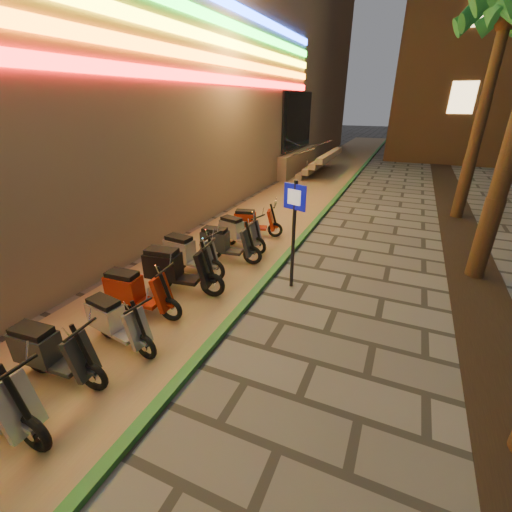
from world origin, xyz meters
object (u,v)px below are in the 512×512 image
at_px(scooter_9, 224,243).
at_px(scooter_11, 252,222).
at_px(scooter_8, 188,253).
at_px(scooter_10, 238,232).
at_px(scooter_4, 49,352).
at_px(scooter_7, 175,268).
at_px(scooter_6, 135,291).
at_px(scooter_5, 115,321).
at_px(pedestrian_sign, 294,221).

bearing_deg(scooter_9, scooter_11, 86.10).
height_order(scooter_8, scooter_11, scooter_8).
bearing_deg(scooter_10, scooter_4, -78.26).
relative_size(scooter_4, scooter_7, 0.87).
bearing_deg(scooter_7, scooter_4, -100.77).
bearing_deg(scooter_6, scooter_5, -73.09).
xyz_separation_m(pedestrian_sign, scooter_8, (-2.51, -0.36, -1.05)).
bearing_deg(pedestrian_sign, scooter_6, -119.28).
height_order(pedestrian_sign, scooter_4, pedestrian_sign).
height_order(scooter_6, scooter_9, scooter_9).
xyz_separation_m(pedestrian_sign, scooter_4, (-2.39, -4.15, -1.08)).
relative_size(scooter_4, scooter_9, 0.97).
relative_size(scooter_6, scooter_9, 0.99).
bearing_deg(pedestrian_sign, scooter_9, -178.30).
bearing_deg(scooter_5, scooter_10, 98.43).
distance_m(scooter_6, scooter_10, 3.82).
relative_size(scooter_4, scooter_10, 1.01).
bearing_deg(scooter_5, scooter_7, 102.80).
relative_size(scooter_5, scooter_11, 1.01).
height_order(pedestrian_sign, scooter_11, pedestrian_sign).
height_order(scooter_8, scooter_9, scooter_8).
bearing_deg(scooter_6, scooter_10, 80.76).
distance_m(scooter_7, scooter_8, 0.92).
distance_m(scooter_10, scooter_11, 1.02).
height_order(scooter_5, scooter_6, scooter_6).
bearing_deg(pedestrian_sign, scooter_10, 161.77).
relative_size(scooter_9, scooter_10, 1.04).
bearing_deg(scooter_10, scooter_6, -80.47).
xyz_separation_m(scooter_9, scooter_11, (-0.08, 1.96, -0.04)).
xyz_separation_m(scooter_7, scooter_8, (-0.26, 0.88, -0.04)).
bearing_deg(scooter_9, pedestrian_sign, -22.30).
bearing_deg(scooter_8, scooter_4, -82.84).
distance_m(scooter_4, scooter_8, 3.79).
distance_m(scooter_5, scooter_10, 4.68).
height_order(scooter_4, scooter_10, scooter_4).
height_order(scooter_6, scooter_10, scooter_6).
bearing_deg(scooter_8, scooter_6, -82.70).
distance_m(scooter_6, scooter_11, 4.83).
relative_size(scooter_4, scooter_5, 1.05).
height_order(scooter_8, scooter_10, scooter_8).
xyz_separation_m(scooter_5, scooter_7, (-0.14, 1.91, 0.10)).
bearing_deg(scooter_8, scooter_7, -68.37).
bearing_deg(scooter_7, scooter_6, -108.57).
height_order(pedestrian_sign, scooter_9, pedestrian_sign).
height_order(scooter_6, scooter_8, scooter_8).
height_order(scooter_4, scooter_7, scooter_7).
xyz_separation_m(scooter_6, scooter_7, (0.19, 1.03, 0.06)).
bearing_deg(scooter_8, scooter_5, -76.42).
xyz_separation_m(scooter_10, scooter_11, (-0.01, 1.02, -0.02)).
bearing_deg(scooter_11, scooter_6, -107.72).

